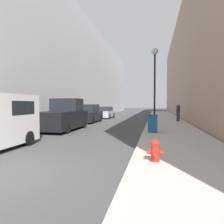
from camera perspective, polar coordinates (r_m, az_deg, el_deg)
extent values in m
cube|color=#B7B2A8|center=(22.80, 13.98, -2.41)|extent=(3.68, 60.00, 0.15)
cube|color=#BCBCC1|center=(34.33, -14.32, 9.92)|extent=(12.00, 60.00, 13.09)
cylinder|color=red|center=(6.67, 11.21, -10.61)|extent=(0.25, 0.25, 0.47)
sphere|color=red|center=(6.61, 11.23, -8.24)|extent=(0.26, 0.26, 0.26)
cylinder|color=red|center=(6.60, 11.23, -7.57)|extent=(0.07, 0.07, 0.06)
cylinder|color=red|center=(6.48, 11.21, -10.76)|extent=(0.11, 0.12, 0.11)
cylinder|color=red|center=(6.66, 9.60, -10.39)|extent=(0.12, 0.09, 0.09)
cylinder|color=red|center=(6.66, 12.82, -10.42)|extent=(0.12, 0.09, 0.09)
cube|color=#19609E|center=(13.42, 10.58, -3.04)|extent=(0.56, 0.59, 0.94)
cube|color=navy|center=(13.38, 10.59, -0.88)|extent=(0.58, 0.61, 0.08)
cylinder|color=black|center=(13.72, 9.58, -4.69)|extent=(0.05, 0.16, 0.16)
cylinder|color=black|center=(13.71, 11.57, -4.70)|extent=(0.05, 0.16, 0.16)
cylinder|color=black|center=(17.06, 11.01, -3.21)|extent=(0.25, 0.25, 0.25)
cylinder|color=black|center=(17.02, 11.07, 5.60)|extent=(0.13, 0.13, 5.49)
sphere|color=silver|center=(17.46, 11.15, 15.31)|extent=(0.51, 0.51, 0.51)
cube|color=black|center=(10.53, -26.32, 1.00)|extent=(1.91, 1.59, 0.58)
cylinder|color=black|center=(10.45, -21.08, -6.42)|extent=(0.24, 0.64, 0.64)
cube|color=black|center=(15.69, -12.94, -1.91)|extent=(2.19, 5.09, 1.17)
cube|color=black|center=(16.47, -11.70, 1.89)|extent=(2.01, 1.63, 0.90)
cylinder|color=black|center=(17.58, -13.86, -2.93)|extent=(0.24, 0.64, 0.64)
cylinder|color=black|center=(16.82, -7.54, -3.11)|extent=(0.24, 0.64, 0.64)
cylinder|color=black|center=(14.80, -19.06, -3.92)|extent=(0.24, 0.64, 0.64)
cylinder|color=black|center=(13.89, -11.74, -4.24)|extent=(0.24, 0.64, 0.64)
cube|color=black|center=(22.01, -6.10, -1.13)|extent=(1.78, 4.72, 0.89)
cube|color=#1E2328|center=(21.98, -6.11, 1.02)|extent=(1.57, 2.45, 0.76)
cylinder|color=black|center=(23.62, -6.98, -1.61)|extent=(0.24, 0.64, 0.64)
cylinder|color=black|center=(23.16, -3.12, -1.67)|extent=(0.24, 0.64, 0.64)
cylinder|color=black|center=(20.96, -9.39, -2.09)|extent=(0.24, 0.64, 0.64)
cylinder|color=black|center=(20.44, -5.08, -2.18)|extent=(0.24, 0.64, 0.64)
cube|color=#A3A8B2|center=(28.45, -1.75, -0.51)|extent=(1.74, 4.46, 0.77)
cube|color=#1E2328|center=(28.43, -1.75, 0.84)|extent=(1.53, 2.32, 0.56)
cylinder|color=black|center=(29.94, -2.67, -0.81)|extent=(0.24, 0.64, 0.64)
cylinder|color=black|center=(29.60, 0.33, -0.84)|extent=(0.24, 0.64, 0.64)
cylinder|color=black|center=(27.36, -4.01, -1.09)|extent=(0.24, 0.64, 0.64)
cylinder|color=black|center=(26.99, -0.74, -1.13)|extent=(0.24, 0.64, 0.64)
cube|color=#2D3347|center=(22.33, 16.88, -1.25)|extent=(0.30, 0.21, 0.85)
cube|color=#333338|center=(22.30, 16.90, 0.70)|extent=(0.35, 0.21, 0.67)
sphere|color=tan|center=(22.30, 16.91, 1.85)|extent=(0.23, 0.23, 0.23)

